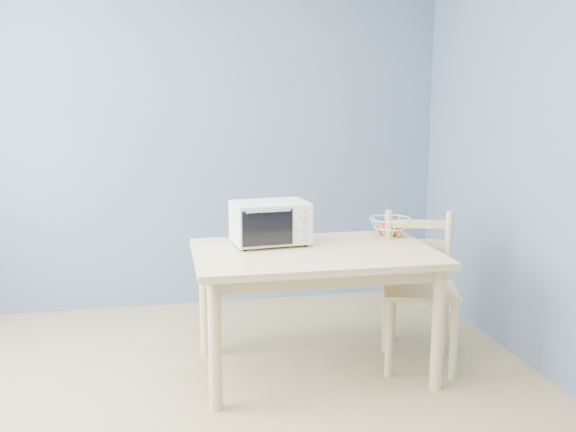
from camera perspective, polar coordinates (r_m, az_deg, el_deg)
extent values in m
cube|color=slate|center=(5.00, -9.20, 6.67)|extent=(4.00, 0.01, 2.60)
cube|color=#DFC185|center=(3.75, 2.38, -3.33)|extent=(1.40, 0.90, 0.04)
cylinder|color=#DFC185|center=(3.42, -6.52, -11.38)|extent=(0.07, 0.07, 0.71)
cylinder|color=#DFC185|center=(3.72, 13.18, -9.76)|extent=(0.07, 0.07, 0.71)
cylinder|color=#DFC185|center=(4.11, -7.39, -7.56)|extent=(0.07, 0.07, 0.71)
cylinder|color=#DFC185|center=(4.37, 9.17, -6.54)|extent=(0.07, 0.07, 0.71)
cube|color=white|center=(3.85, -1.60, -0.53)|extent=(0.47, 0.34, 0.25)
cube|color=black|center=(3.84, -2.45, -0.62)|extent=(0.31, 0.29, 0.19)
cube|color=black|center=(3.69, -1.83, -1.06)|extent=(0.30, 0.04, 0.21)
cylinder|color=silver|center=(3.65, -1.76, 0.44)|extent=(0.27, 0.04, 0.01)
cube|color=white|center=(3.76, 1.33, -0.80)|extent=(0.12, 0.02, 0.23)
cylinder|color=black|center=(3.72, -3.89, -2.99)|extent=(0.02, 0.02, 0.01)
cylinder|color=black|center=(3.83, 1.58, -2.60)|extent=(0.02, 0.02, 0.01)
cylinder|color=black|center=(3.94, -4.68, -2.25)|extent=(0.02, 0.02, 0.01)
cylinder|color=black|center=(4.04, 0.52, -1.90)|extent=(0.02, 0.02, 0.01)
cylinder|color=silver|center=(3.74, 1.39, 0.21)|extent=(0.04, 0.02, 0.04)
cylinder|color=silver|center=(3.75, 1.38, -0.83)|extent=(0.04, 0.02, 0.04)
cylinder|color=silver|center=(3.76, 1.38, -1.86)|extent=(0.04, 0.02, 0.04)
torus|color=white|center=(4.11, 9.05, -0.23)|extent=(0.29, 0.29, 0.01)
torus|color=white|center=(4.12, 9.03, -1.00)|extent=(0.23, 0.23, 0.01)
torus|color=white|center=(4.13, 9.01, -1.76)|extent=(0.13, 0.13, 0.01)
sphere|color=red|center=(4.12, 8.51, -1.20)|extent=(0.08, 0.08, 0.08)
sphere|color=#C55B17|center=(4.12, 9.66, -1.27)|extent=(0.08, 0.08, 0.08)
sphere|color=#CB7F4F|center=(4.17, 8.85, -1.10)|extent=(0.08, 0.08, 0.08)
sphere|color=red|center=(4.11, 9.20, -0.52)|extent=(0.08, 0.08, 0.08)
cube|color=#DFC185|center=(3.98, 11.62, -6.42)|extent=(0.54, 0.54, 0.03)
cylinder|color=#DFC185|center=(3.87, 8.96, -10.72)|extent=(0.05, 0.05, 0.47)
cylinder|color=#DFC185|center=(3.91, 14.53, -10.71)|extent=(0.05, 0.05, 0.47)
cylinder|color=#DFC185|center=(4.22, 8.69, -8.89)|extent=(0.05, 0.05, 0.47)
cylinder|color=#DFC185|center=(4.26, 13.77, -8.90)|extent=(0.05, 0.05, 0.47)
cylinder|color=#DFC185|center=(4.09, 8.87, -2.71)|extent=(0.05, 0.05, 0.47)
cylinder|color=#DFC185|center=(4.13, 14.06, -2.78)|extent=(0.05, 0.05, 0.47)
cube|color=#DFC185|center=(4.13, 11.43, -4.09)|extent=(0.36, 0.13, 0.05)
cube|color=#DFC185|center=(4.10, 11.49, -2.40)|extent=(0.36, 0.13, 0.05)
cube|color=#DFC185|center=(4.07, 11.56, -0.70)|extent=(0.36, 0.13, 0.05)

